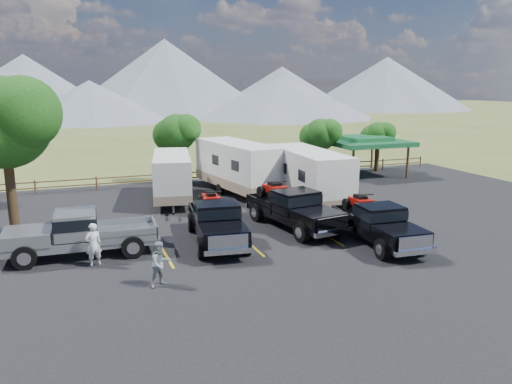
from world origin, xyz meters
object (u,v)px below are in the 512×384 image
object	(u,v)px
rig_center	(293,207)
rig_left	(216,220)
person_b	(161,264)
trailer_right	(308,177)
pavilion	(364,142)
trailer_left	(172,177)
person_a	(93,245)
trailer_center	(238,167)
rig_right	(377,222)
pickup_silver	(81,233)
tree_big_nw	(3,123)

from	to	relation	value
rig_center	rig_left	bearing A→B (deg)	-177.86
rig_center	person_b	distance (m)	9.48
rig_left	trailer_right	xyz separation A→B (m)	(7.28, 4.92, 0.75)
pavilion	trailer_left	world-z (taller)	pavilion
rig_left	person_a	xyz separation A→B (m)	(-5.66, -1.35, -0.13)
trailer_center	person_a	size ratio (longest dim) A/B	5.57
rig_right	trailer_right	size ratio (longest dim) A/B	0.64
rig_center	trailer_center	distance (m)	8.73
pickup_silver	trailer_left	bearing A→B (deg)	149.55
tree_big_nw	pavilion	distance (m)	26.91
rig_right	rig_left	bearing A→B (deg)	161.81
rig_left	rig_center	distance (m)	4.49
rig_center	trailer_right	xyz separation A→B (m)	(2.87, 4.05, 0.71)
pavilion	rig_right	distance (m)	18.38
rig_right	person_a	world-z (taller)	rig_right
pickup_silver	rig_left	bearing A→B (deg)	91.14
person_a	person_b	bearing A→B (deg)	109.68
rig_right	pickup_silver	xyz separation A→B (m)	(-13.15, 3.01, 0.04)
trailer_left	person_a	distance (m)	11.81
rig_right	pickup_silver	world-z (taller)	rig_right
rig_left	person_b	size ratio (longest dim) A/B	3.88
rig_left	rig_center	bearing A→B (deg)	18.69
tree_big_nw	pavilion	world-z (taller)	tree_big_nw
rig_right	person_a	xyz separation A→B (m)	(-12.71, 1.51, -0.09)
rig_center	rig_right	size ratio (longest dim) A/B	1.10
rig_right	trailer_center	distance (m)	12.75
tree_big_nw	rig_right	world-z (taller)	tree_big_nw
rig_left	person_a	bearing A→B (deg)	-159.05
pavilion	pickup_silver	xyz separation A→B (m)	(-22.45, -12.75, -1.70)
tree_big_nw	pavilion	bearing A→B (deg)	17.34
person_a	pickup_silver	bearing A→B (deg)	-89.36
pickup_silver	person_a	bearing A→B (deg)	19.07
rig_center	trailer_left	distance (m)	9.51
rig_center	pickup_silver	xyz separation A→B (m)	(-10.51, -0.73, -0.04)
rig_right	person_b	xyz separation A→B (m)	(-10.49, -1.58, -0.14)
trailer_right	pickup_silver	xyz separation A→B (m)	(-13.38, -4.78, -0.75)
trailer_center	pavilion	bearing A→B (deg)	5.90
pickup_silver	rig_center	bearing A→B (deg)	96.46
trailer_center	trailer_right	bearing A→B (deg)	-67.17
rig_right	person_b	bearing A→B (deg)	-167.51
person_a	trailer_center	bearing A→B (deg)	-148.37
tree_big_nw	rig_center	size ratio (longest dim) A/B	1.12
pavilion	trailer_left	size ratio (longest dim) A/B	0.71
person_a	tree_big_nw	bearing A→B (deg)	-76.45
rig_center	trailer_left	size ratio (longest dim) A/B	0.81
pavilion	person_a	xyz separation A→B (m)	(-22.00, -14.25, -1.83)
person_b	pickup_silver	bearing A→B (deg)	99.97
pavilion	pickup_silver	world-z (taller)	pavilion
tree_big_nw	person_b	distance (m)	11.96
trailer_left	person_a	world-z (taller)	trailer_left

